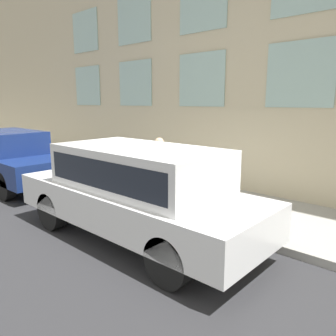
% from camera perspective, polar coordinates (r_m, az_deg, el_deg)
% --- Properties ---
extents(ground_plane, '(80.00, 80.00, 0.00)m').
position_cam_1_polar(ground_plane, '(7.48, 1.30, -9.21)').
color(ground_plane, '#2D2D30').
extents(sidewalk, '(2.86, 60.00, 0.15)m').
position_cam_1_polar(sidewalk, '(8.52, 7.64, -6.13)').
color(sidewalk, '#9E9B93').
rests_on(sidewalk, ground_plane).
extents(fire_hydrant, '(0.31, 0.43, 0.81)m').
position_cam_1_polar(fire_hydrant, '(8.00, 1.63, -3.55)').
color(fire_hydrant, gray).
rests_on(fire_hydrant, sidewalk).
extents(person, '(0.38, 0.25, 1.57)m').
position_cam_1_polar(person, '(8.63, -1.51, 1.17)').
color(person, '#998466').
rests_on(person, sidewalk).
extents(parked_truck_white_near, '(1.97, 5.32, 1.83)m').
position_cam_1_polar(parked_truck_white_near, '(6.26, -5.45, -3.24)').
color(parked_truck_white_near, black).
rests_on(parked_truck_white_near, ground_plane).
extents(parked_car_navy_far, '(1.84, 5.31, 1.74)m').
position_cam_1_polar(parked_car_navy_far, '(11.61, -26.07, 2.04)').
color(parked_car_navy_far, black).
rests_on(parked_car_navy_far, ground_plane).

